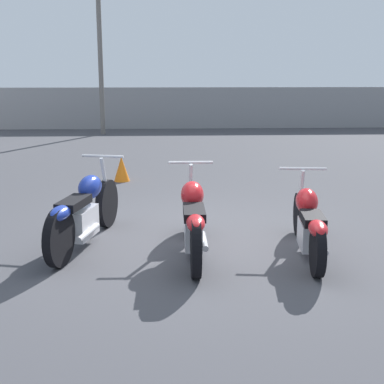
# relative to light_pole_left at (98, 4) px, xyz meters

# --- Properties ---
(ground_plane) EXTENTS (60.00, 60.00, 0.00)m
(ground_plane) POSITION_rel_light_pole_left_xyz_m (2.46, -11.78, -4.21)
(ground_plane) COLOR #424247
(fence_back) EXTENTS (40.00, 0.04, 1.51)m
(fence_back) POSITION_rel_light_pole_left_xyz_m (2.46, 1.55, -3.45)
(fence_back) COLOR gray
(fence_back) RESTS_ON ground_plane
(light_pole_left) EXTENTS (0.70, 0.35, 7.07)m
(light_pole_left) POSITION_rel_light_pole_left_xyz_m (0.00, 0.00, 0.00)
(light_pole_left) COLOR slate
(light_pole_left) RESTS_ON ground_plane
(motorcycle_slot_0) EXTENTS (0.77, 2.22, 1.04)m
(motorcycle_slot_0) POSITION_rel_light_pole_left_xyz_m (1.11, -11.89, -3.77)
(motorcycle_slot_0) COLOR black
(motorcycle_slot_0) RESTS_ON ground_plane
(motorcycle_slot_1) EXTENTS (0.57, 2.15, 1.02)m
(motorcycle_slot_1) POSITION_rel_light_pole_left_xyz_m (2.45, -12.29, -3.77)
(motorcycle_slot_1) COLOR black
(motorcycle_slot_1) RESTS_ON ground_plane
(motorcycle_slot_2) EXTENTS (0.60, 2.03, 0.94)m
(motorcycle_slot_2) POSITION_rel_light_pole_left_xyz_m (3.82, -12.36, -3.81)
(motorcycle_slot_2) COLOR black
(motorcycle_slot_2) RESTS_ON ground_plane
(traffic_cone_near) EXTENTS (0.31, 0.31, 0.49)m
(traffic_cone_near) POSITION_rel_light_pole_left_xyz_m (1.26, -7.93, -3.96)
(traffic_cone_near) COLOR orange
(traffic_cone_near) RESTS_ON ground_plane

